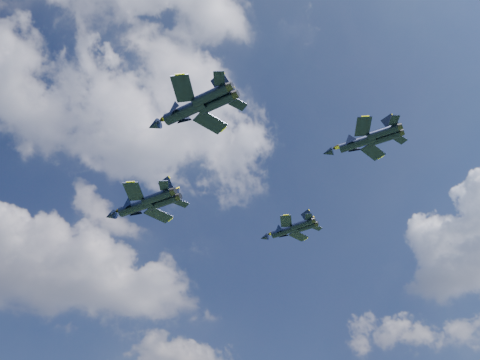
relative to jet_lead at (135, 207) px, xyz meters
name	(u,v)px	position (x,y,z in m)	size (l,w,h in m)	color
jet_lead	(135,207)	(0.00, 0.00, 0.00)	(16.17, 15.46, 4.31)	black
jet_left	(183,112)	(4.68, -25.54, 0.98)	(15.14, 15.20, 4.13)	black
jet_right	(283,231)	(31.43, 1.81, 1.45)	(12.14, 12.28, 3.32)	black
jet_slot	(355,143)	(32.80, -28.50, -1.18)	(12.61, 11.87, 3.33)	black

